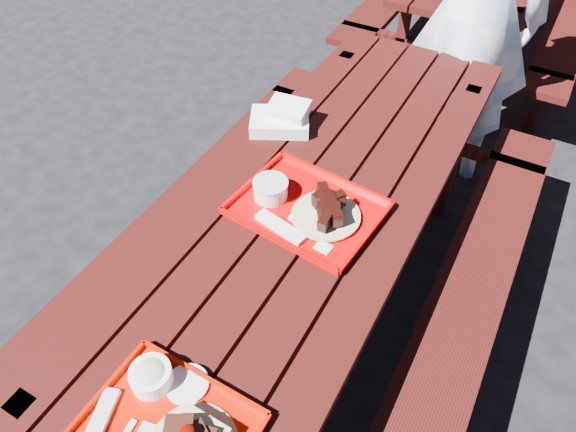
{
  "coord_description": "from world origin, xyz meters",
  "views": [
    {
      "loc": [
        0.53,
        -1.11,
        1.97
      ],
      "look_at": [
        0.0,
        -0.15,
        0.82
      ],
      "focal_mm": 32.0,
      "sensor_mm": 36.0,
      "label": 1
    }
  ],
  "objects_px": {
    "near_tray": "(170,420)",
    "far_tray": "(304,207)",
    "picnic_table_near": "(308,239)",
    "person": "(475,14)"
  },
  "relations": [
    {
      "from": "picnic_table_near",
      "to": "near_tray",
      "type": "bearing_deg",
      "value": -85.86
    },
    {
      "from": "near_tray",
      "to": "far_tray",
      "type": "height_order",
      "value": "near_tray"
    },
    {
      "from": "picnic_table_near",
      "to": "far_tray",
      "type": "height_order",
      "value": "far_tray"
    },
    {
      "from": "picnic_table_near",
      "to": "far_tray",
      "type": "relative_size",
      "value": 4.86
    },
    {
      "from": "near_tray",
      "to": "far_tray",
      "type": "bearing_deg",
      "value": 94.13
    },
    {
      "from": "picnic_table_near",
      "to": "person",
      "type": "distance_m",
      "value": 1.4
    },
    {
      "from": "near_tray",
      "to": "picnic_table_near",
      "type": "bearing_deg",
      "value": 94.14
    },
    {
      "from": "near_tray",
      "to": "person",
      "type": "bearing_deg",
      "value": 87.24
    },
    {
      "from": "near_tray",
      "to": "person",
      "type": "xyz_separation_m",
      "value": [
        0.11,
        2.18,
        0.11
      ]
    },
    {
      "from": "picnic_table_near",
      "to": "far_tray",
      "type": "distance_m",
      "value": 0.22
    }
  ]
}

